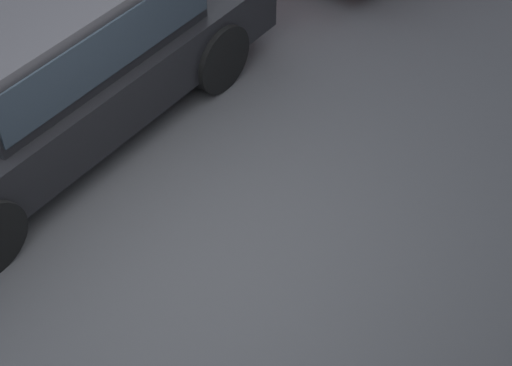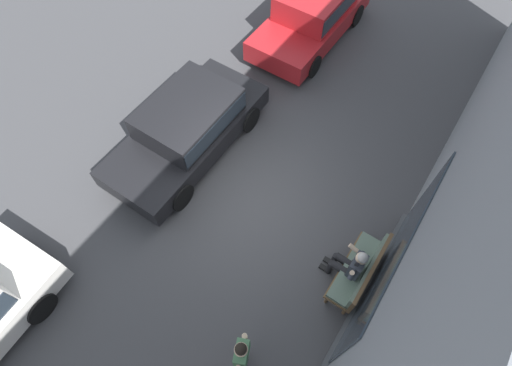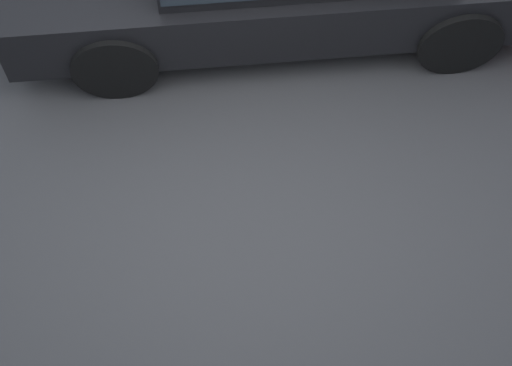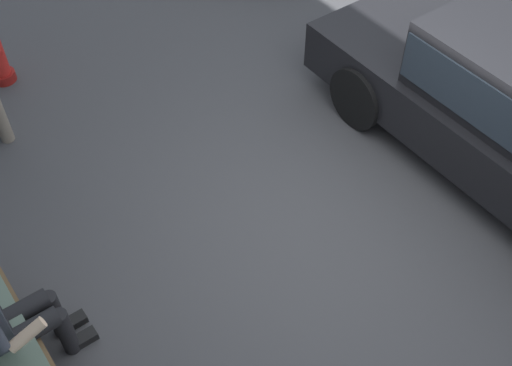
{
  "view_description": "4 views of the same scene",
  "coord_description": "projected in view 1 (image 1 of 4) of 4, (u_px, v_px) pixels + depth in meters",
  "views": [
    {
      "loc": [
        2.56,
        2.6,
        4.65
      ],
      "look_at": [
        -0.3,
        0.38,
        0.77
      ],
      "focal_mm": 55.0,
      "sensor_mm": 36.0,
      "label": 1
    },
    {
      "loc": [
        3.52,
        2.6,
        7.92
      ],
      "look_at": [
        0.21,
        0.36,
        1.2
      ],
      "focal_mm": 28.0,
      "sensor_mm": 36.0,
      "label": 2
    },
    {
      "loc": [
        0.25,
        2.6,
        5.02
      ],
      "look_at": [
        0.05,
        0.4,
        1.0
      ],
      "focal_mm": 55.0,
      "sensor_mm": 36.0,
      "label": 3
    },
    {
      "loc": [
        -2.34,
        2.6,
        4.47
      ],
      "look_at": [
        0.24,
        0.71,
        0.9
      ],
      "focal_mm": 45.0,
      "sensor_mm": 36.0,
      "label": 4
    }
  ],
  "objects": [
    {
      "name": "ground_plane",
      "position": [
        191.0,
        254.0,
        5.86
      ],
      "size": [
        60.0,
        60.0,
        0.0
      ],
      "primitive_type": "plane",
      "color": "#424244"
    },
    {
      "name": "parked_car_mid",
      "position": [
        38.0,
        48.0,
        6.34
      ],
      "size": [
        4.22,
        1.92,
        1.38
      ],
      "color": "black",
      "rests_on": "ground_plane"
    }
  ]
}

